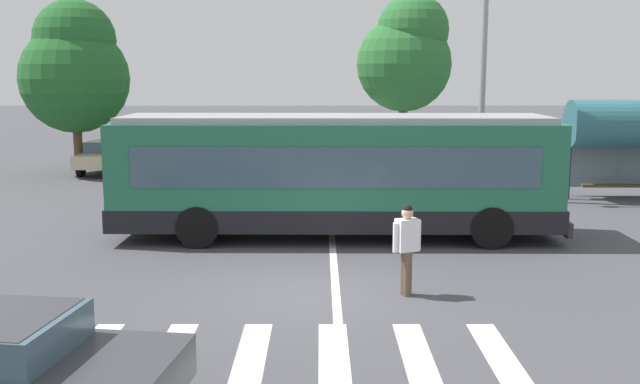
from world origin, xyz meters
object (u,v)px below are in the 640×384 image
object	(u,v)px
parked_car_teal	(172,155)
parked_car_silver	(364,154)
parked_car_champagne	(110,154)
twin_arm_street_lamp	(482,27)
pedestrian_crossing_street	(404,244)
parked_car_white	(433,154)
background_tree_left	(71,68)
bus_stop_shelter	(640,125)
city_transit_bus	(333,175)
background_tree_right	(404,54)
parked_car_charcoal	(233,155)
parked_car_black	(297,155)

from	to	relation	value
parked_car_teal	parked_car_silver	distance (m)	7.88
parked_car_champagne	twin_arm_street_lamp	xyz separation A→B (m)	(13.83, -6.64, 4.75)
pedestrian_crossing_street	parked_car_white	bearing A→B (deg)	79.28
background_tree_left	bus_stop_shelter	bearing A→B (deg)	-17.00
city_transit_bus	background_tree_right	distance (m)	13.22
pedestrian_crossing_street	twin_arm_street_lamp	world-z (taller)	twin_arm_street_lamp
city_transit_bus	parked_car_champagne	distance (m)	15.14
parked_car_champagne	parked_car_silver	xyz separation A→B (m)	(10.56, -0.17, 0.00)
parked_car_champagne	background_tree_left	xyz separation A→B (m)	(-1.29, -0.30, 3.55)
pedestrian_crossing_street	background_tree_left	bearing A→B (deg)	124.62
parked_car_charcoal	parked_car_white	size ratio (longest dim) A/B	1.00
parked_car_champagne	parked_car_white	xyz separation A→B (m)	(13.43, -0.16, 0.00)
background_tree_left	parked_car_champagne	bearing A→B (deg)	13.23
parked_car_champagne	parked_car_charcoal	distance (m)	5.17
bus_stop_shelter	twin_arm_street_lamp	bearing A→B (deg)	-178.91
parked_car_charcoal	background_tree_left	bearing A→B (deg)	-179.58
parked_car_silver	city_transit_bus	bearing A→B (deg)	-97.32
parked_car_teal	parked_car_silver	xyz separation A→B (m)	(7.88, 0.18, 0.00)
pedestrian_crossing_street	parked_car_black	distance (m)	16.95
parked_car_charcoal	bus_stop_shelter	distance (m)	15.38
parked_car_teal	parked_car_white	xyz separation A→B (m)	(10.76, 0.18, 0.00)
background_tree_right	bus_stop_shelter	bearing A→B (deg)	-44.66
city_transit_bus	bus_stop_shelter	distance (m)	11.56
city_transit_bus	parked_car_teal	bearing A→B (deg)	118.29
parked_car_black	parked_car_white	size ratio (longest dim) A/B	0.99
twin_arm_street_lamp	parked_car_teal	bearing A→B (deg)	150.57
twin_arm_street_lamp	parked_car_charcoal	bearing A→B (deg)	143.62
parked_car_champagne	twin_arm_street_lamp	distance (m)	16.06
parked_car_teal	parked_car_black	xyz separation A→B (m)	(5.13, 0.12, 0.00)
parked_car_white	parked_car_champagne	bearing A→B (deg)	179.31
bus_stop_shelter	twin_arm_street_lamp	distance (m)	6.12
bus_stop_shelter	parked_car_teal	bearing A→B (deg)	159.34
parked_car_teal	parked_car_black	distance (m)	5.13
parked_car_white	parked_car_black	bearing A→B (deg)	-179.31
city_transit_bus	pedestrian_crossing_street	size ratio (longest dim) A/B	6.43
city_transit_bus	background_tree_left	xyz separation A→B (m)	(-10.31, 11.83, 2.73)
parked_car_charcoal	parked_car_black	xyz separation A→B (m)	(2.64, 0.03, 0.00)
bus_stop_shelter	background_tree_left	distance (m)	21.41
parked_car_teal	parked_car_white	distance (m)	10.76
pedestrian_crossing_street	parked_car_white	size ratio (longest dim) A/B	0.37
twin_arm_street_lamp	background_tree_left	size ratio (longest dim) A/B	1.26
parked_car_black	twin_arm_street_lamp	xyz separation A→B (m)	(6.03, -6.41, 4.75)
parked_car_champagne	parked_car_charcoal	bearing A→B (deg)	-2.82
background_tree_left	background_tree_right	size ratio (longest dim) A/B	0.97
parked_car_teal	bus_stop_shelter	distance (m)	17.64
pedestrian_crossing_street	background_tree_right	xyz separation A→B (m)	(1.96, 17.28, 3.88)
parked_car_silver	parked_car_white	bearing A→B (deg)	0.15
twin_arm_street_lamp	background_tree_right	xyz separation A→B (m)	(-1.63, 6.92, -0.66)
parked_car_charcoal	bus_stop_shelter	bearing A→B (deg)	-24.27
parked_car_champagne	parked_car_black	distance (m)	7.81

